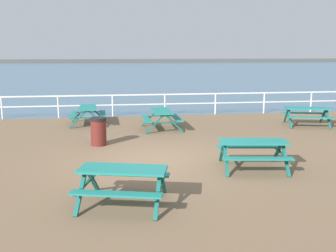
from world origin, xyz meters
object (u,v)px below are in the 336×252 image
at_px(picnic_table_near_left, 253,148).
at_px(picnic_table_far_right, 123,177).
at_px(picnic_table_corner, 88,111).
at_px(litter_bin, 99,131).
at_px(picnic_table_mid_centre, 162,115).
at_px(picnic_table_seaward, 307,112).

xyz_separation_m(picnic_table_near_left, picnic_table_far_right, (-3.54, -1.98, 0.00)).
xyz_separation_m(picnic_table_corner, litter_bin, (0.60, -3.87, -0.10)).
distance_m(picnic_table_near_left, picnic_table_corner, 8.60).
xyz_separation_m(picnic_table_mid_centre, picnic_table_far_right, (-1.75, -7.61, 0.00)).
distance_m(picnic_table_near_left, litter_bin, 5.33).
bearing_deg(picnic_table_far_right, picnic_table_mid_centre, 91.40).
bearing_deg(litter_bin, picnic_table_corner, 98.80).
distance_m(picnic_table_corner, litter_bin, 3.92).
bearing_deg(litter_bin, picnic_table_mid_centre, 44.31).
height_order(picnic_table_near_left, picnic_table_seaward, same).
height_order(picnic_table_mid_centre, picnic_table_corner, same).
relative_size(picnic_table_mid_centre, litter_bin, 1.92).
bearing_deg(picnic_table_far_right, picnic_table_corner, 112.44).
xyz_separation_m(picnic_table_near_left, picnic_table_mid_centre, (-1.79, 5.62, 0.00)).
relative_size(picnic_table_far_right, picnic_table_corner, 1.14).
xyz_separation_m(picnic_table_near_left, litter_bin, (-4.24, 3.24, -0.10)).
bearing_deg(picnic_table_corner, litter_bin, -173.25).
bearing_deg(picnic_table_mid_centre, litter_bin, 133.27).
height_order(picnic_table_seaward, litter_bin, litter_bin).
distance_m(picnic_table_seaward, picnic_table_corner, 9.41).
height_order(picnic_table_seaward, picnic_table_corner, same).
bearing_deg(picnic_table_seaward, picnic_table_corner, -175.73).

